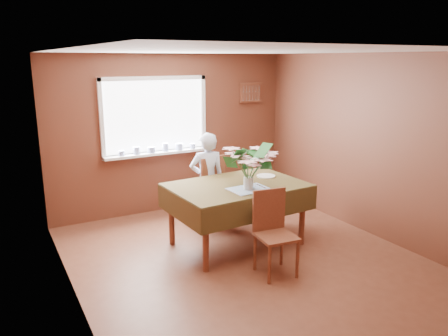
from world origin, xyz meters
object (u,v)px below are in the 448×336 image
dining_table (237,192)px  chair_far (208,187)px  seated_woman (207,180)px  flower_bouquet (249,162)px  chair_near (273,228)px

dining_table → chair_far: chair_far is taller
seated_woman → flower_bouquet: seated_woman is taller
chair_near → seated_woman: 1.65m
chair_far → flower_bouquet: bearing=74.7°
seated_woman → flower_bouquet: (0.05, -1.05, 0.48)m
dining_table → flower_bouquet: flower_bouquet is taller
chair_far → flower_bouquet: (-0.01, -1.13, 0.62)m
chair_near → seated_woman: (-0.01, 1.65, 0.17)m
chair_far → dining_table: bearing=73.9°
chair_far → chair_near: 1.73m
dining_table → seated_woman: 0.79m
chair_far → flower_bouquet: 1.29m
dining_table → seated_woman: size_ratio=1.27×
seated_woman → flower_bouquet: bearing=104.5°
dining_table → seated_woman: bearing=90.0°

